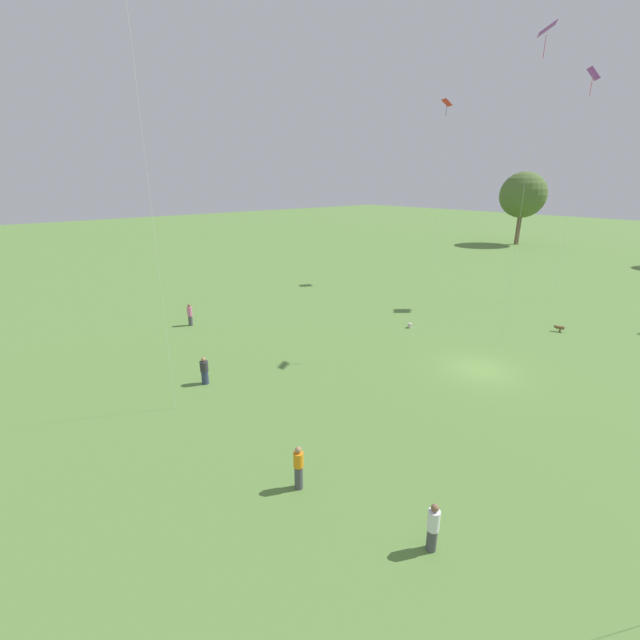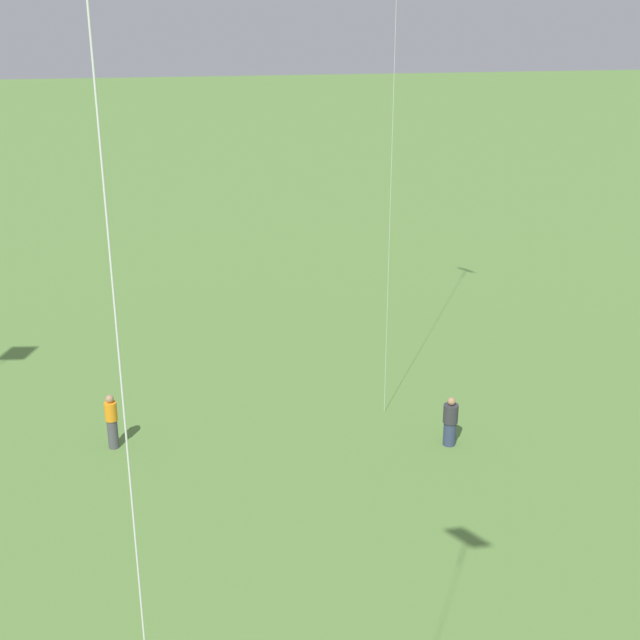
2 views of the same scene
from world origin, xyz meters
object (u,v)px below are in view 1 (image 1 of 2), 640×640
person_0 (190,315)px  kite_2 (544,48)px  person_3 (204,371)px  picnic_bag_0 (410,325)px  person_4 (433,527)px  kite_0 (446,112)px  dog_0 (559,327)px  kite_4 (592,84)px  person_1 (299,468)px

person_0 → kite_2: kite_2 is taller
person_0 → person_3: 10.55m
person_3 → picnic_bag_0: (1.60, 16.13, -0.58)m
person_3 → person_4: bearing=-170.7°
kite_0 → dog_0: kite_0 is taller
person_0 → picnic_bag_0: (11.48, 12.42, -0.68)m
picnic_bag_0 → kite_4: bearing=77.3°
kite_4 → dog_0: kite_4 is taller
person_0 → kite_0: size_ratio=0.09×
kite_0 → dog_0: size_ratio=26.23×
person_0 → person_1: size_ratio=0.99×
person_4 → picnic_bag_0: bearing=-113.8°
kite_0 → picnic_bag_0: (9.08, -15.75, -17.08)m
kite_0 → dog_0: (16.86, -8.06, -16.94)m
person_1 → dog_0: person_1 is taller
kite_2 → kite_4: 14.69m
person_4 → dog_0: (-5.49, 23.74, -0.52)m
dog_0 → kite_2: bearing=141.2°
person_4 → kite_4: kite_4 is taller
person_4 → kite_0: size_ratio=0.09×
kite_4 → kite_0: bearing=101.3°
person_0 → picnic_bag_0: 16.92m
person_1 → kite_0: size_ratio=0.09×
dog_0 → person_3: bearing=136.4°
kite_0 → kite_4: kite_4 is taller
person_4 → kite_0: (-22.34, 31.80, 16.42)m
kite_0 → kite_4: size_ratio=0.96×
kite_4 → dog_0: bearing=-149.6°
person_0 → person_1: 20.53m
person_4 → kite_0: bearing=-118.3°
kite_2 → picnic_bag_0: 18.82m
kite_2 → kite_4: kite_4 is taller
person_3 → dog_0: person_3 is taller
person_4 → person_1: bearing=-47.6°
dog_0 → person_1: bearing=159.4°
person_3 → kite_2: kite_2 is taller
person_3 → kite_2: 26.28m
kite_0 → person_4: bearing=-162.1°
person_4 → picnic_bag_0: size_ratio=4.74×
kite_4 → picnic_bag_0: 24.87m
person_4 → picnic_bag_0: person_4 is taller
person_0 → person_1: (19.92, -5.00, 0.02)m
person_1 → kite_2: 26.09m
person_3 → kite_4: size_ratio=0.08×
person_4 → kite_2: (-7.10, 18.34, 16.98)m
dog_0 → kite_0: bearing=42.4°
kite_2 → picnic_bag_0: bearing=-55.1°
kite_2 → kite_0: bearing=-117.0°
person_3 → kite_4: kite_4 is taller
person_0 → person_4: 25.01m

